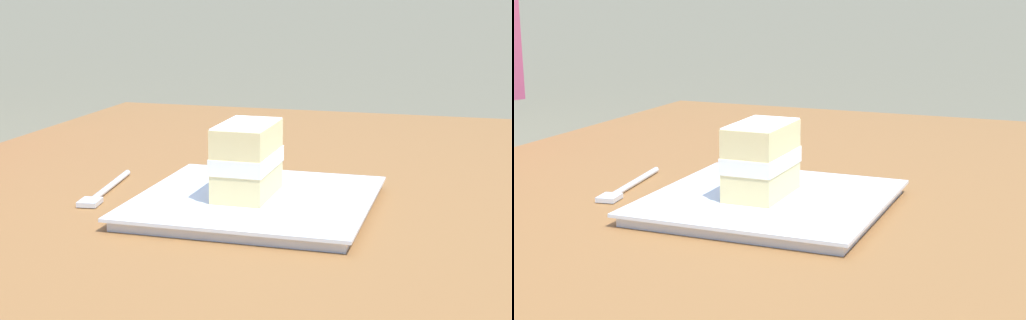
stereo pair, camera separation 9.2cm
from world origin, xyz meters
The scene contains 4 objects.
patio_table centered at (0.00, 0.00, 0.61)m, with size 1.19×1.03×0.71m.
dessert_plate centered at (0.16, 0.02, 0.72)m, with size 0.27×0.27×0.02m.
cake_slice centered at (0.16, 0.00, 0.77)m, with size 0.11×0.07×0.09m.
dessert_fork centered at (0.15, -0.19, 0.71)m, with size 0.17×0.04×0.01m.
Camera 1 is at (1.02, 0.27, 0.97)m, focal length 54.82 mm.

